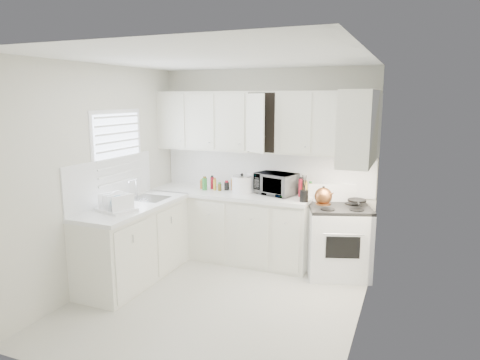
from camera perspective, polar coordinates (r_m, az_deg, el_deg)
The scene contains 35 objects.
floor at distance 4.94m, azimuth -3.20°, elevation -15.85°, with size 3.20×3.20×0.00m, color beige.
ceiling at distance 4.43m, azimuth -3.57°, elevation 15.76°, with size 3.20×3.20×0.00m, color white.
wall_back at distance 5.97m, azimuth 3.28°, elevation 1.98°, with size 3.00×3.00×0.00m, color beige.
wall_front at distance 3.19m, azimuth -15.98°, elevation -6.35°, with size 3.00×3.00×0.00m, color beige.
wall_left at distance 5.32m, azimuth -18.09°, elevation 0.37°, with size 3.20×3.20×0.00m, color beige.
wall_right at distance 4.10m, azimuth 15.89°, elevation -2.53°, with size 3.20×3.20×0.00m, color beige.
window_blinds at distance 5.54m, azimuth -15.76°, elevation 3.51°, with size 0.06×0.96×1.06m, color white, non-canonical shape.
lower_cabinets_back at distance 6.03m, azimuth -1.27°, elevation -6.22°, with size 2.22×0.60×0.90m, color beige, non-canonical shape.
lower_cabinets_left at distance 5.51m, azimuth -13.80°, elevation -8.22°, with size 0.60×1.60×0.90m, color beige, non-canonical shape.
countertop_back at distance 5.89m, azimuth -1.33°, elevation -1.83°, with size 2.24×0.64×0.05m, color silver.
countertop_left at distance 5.37m, azimuth -13.95°, elevation -3.43°, with size 0.64×1.62×0.05m, color silver.
backsplash_back at distance 5.97m, azimuth 3.24°, elevation 1.26°, with size 2.98×0.02×0.55m, color silver.
backsplash_left at distance 5.48m, azimuth -16.62°, elevation -0.05°, with size 0.02×1.60×0.55m, color silver.
upper_cabinets_back at distance 5.79m, azimuth 2.77°, elevation 3.71°, with size 3.00×0.33×0.80m, color beige, non-canonical shape.
upper_cabinets_right at distance 4.89m, azimuth 15.21°, elevation 2.00°, with size 0.33×0.90×0.80m, color beige, non-canonical shape.
sink at distance 5.61m, azimuth -11.91°, elevation -1.20°, with size 0.42×0.38×0.30m, color gray, non-canonical shape.
stove at distance 5.55m, azimuth 12.94°, elevation -6.69°, with size 0.74×0.61×1.14m, color white, non-canonical shape.
tea_kettle at distance 5.31m, azimuth 10.96°, elevation -1.95°, with size 0.26×0.22×0.24m, color #985429, non-canonical shape.
frying_pan at distance 5.58m, azimuth 15.21°, elevation -2.54°, with size 0.23×0.39×0.04m, color black, non-canonical shape.
microwave at distance 5.74m, azimuth 4.79°, elevation -0.18°, with size 0.52×0.29×0.35m, color gray.
rice_cooker at distance 5.80m, azimuth 0.25°, elevation -0.42°, with size 0.27×0.27×0.27m, color white, non-canonical shape.
paper_towel at distance 5.89m, azimuth 1.57°, elevation -0.25°, with size 0.12×0.12×0.27m, color white.
utensil_crock at distance 5.37m, azimuth 8.48°, elevation -1.07°, with size 0.11×0.11×0.34m, color black, non-canonical shape.
dish_rack at distance 5.09m, azimuth -16.10°, elevation -2.67°, with size 0.42×0.32×0.23m, color white, non-canonical shape.
spice_left_0 at distance 6.18m, azimuth -4.76°, elevation -0.41°, with size 0.06×0.06×0.13m, color #9C5D2A.
spice_left_1 at distance 6.07m, azimuth -4.52°, elevation -0.61°, with size 0.06×0.06×0.13m, color #287931.
spice_left_2 at distance 6.12m, azimuth -3.51°, elevation -0.51°, with size 0.06×0.06×0.13m, color #AA1629.
spice_left_3 at distance 6.01m, azimuth -3.24°, elevation -0.72°, with size 0.06×0.06×0.13m, color gold.
spice_left_4 at distance 6.06m, azimuth -2.23°, elevation -0.62°, with size 0.06×0.06×0.13m, color brown.
spice_left_5 at distance 5.94m, azimuth -1.93°, elevation -0.83°, with size 0.06×0.06×0.13m, color black.
spice_left_6 at distance 6.00m, azimuth -0.93°, elevation -0.73°, with size 0.06×0.06×0.13m, color #9C5D2A.
spice_left_7 at distance 5.89m, azimuth -0.60°, elevation -0.95°, with size 0.06×0.06×0.13m, color #287931.
sauce_right_0 at distance 5.72m, azimuth 8.29°, elevation -1.10°, with size 0.06×0.06×0.19m, color #AA1629.
sauce_right_1 at distance 5.65m, azimuth 8.68°, elevation -1.26°, with size 0.06×0.06×0.19m, color gold.
sauce_right_2 at distance 5.70m, azimuth 9.37°, elevation -1.19°, with size 0.06×0.06×0.19m, color brown.
Camera 1 is at (1.92, -3.98, 2.22)m, focal length 32.28 mm.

